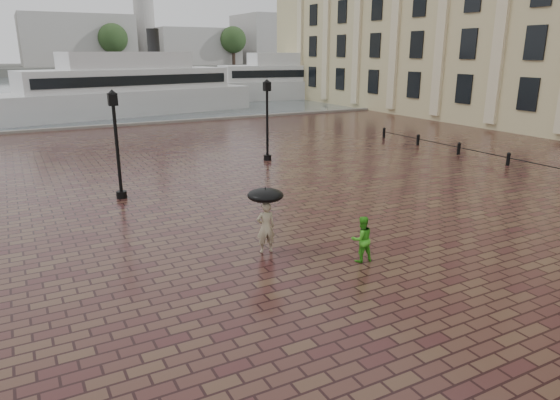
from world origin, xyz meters
The scene contains 13 objects.
ground centered at (0.00, 0.00, 0.00)m, with size 300.00×300.00×0.00m, color #3A1B1A.
harbour_water centered at (0.00, 92.00, 0.00)m, with size 240.00×240.00×0.00m, color #4B585B.
quay_edge centered at (0.00, 32.00, 0.00)m, with size 80.00×0.60×0.30m, color slate.
far_shore centered at (0.00, 160.00, 1.00)m, with size 300.00×60.00×2.00m, color #4C4C47.
distant_skyline centered at (48.14, 150.00, 9.45)m, with size 102.50×22.00×33.00m.
far_trees centered at (0.00, 138.00, 9.42)m, with size 188.00×8.00×13.50m.
bollard_row centered at (14.00, 6.50, 0.40)m, with size 0.22×21.22×0.73m.
street_lamps centered at (-5.00, 15.33, 2.33)m, with size 15.44×12.44×4.40m.
adult_pedestrian centered at (-3.25, 1.76, 0.81)m, with size 0.59×0.39×1.62m, color tan.
child_pedestrian centered at (-1.08, -0.22, 0.70)m, with size 0.68×0.53×1.40m, color green.
ferry_near centered at (0.86, 40.12, 2.46)m, with size 25.59×10.44×8.17m.
ferry_far centered at (24.11, 47.76, 2.40)m, with size 24.93×8.82×8.00m.
umbrella centered at (-3.25, 1.76, 1.83)m, with size 1.10×1.10×1.12m.
Camera 1 is at (-9.70, -11.19, 6.00)m, focal length 32.00 mm.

